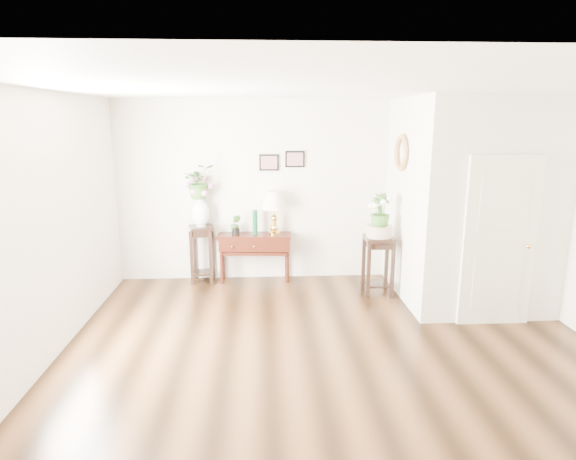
{
  "coord_description": "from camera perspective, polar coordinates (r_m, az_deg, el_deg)",
  "views": [
    {
      "loc": [
        -0.77,
        -4.71,
        2.51
      ],
      "look_at": [
        -0.44,
        1.3,
        1.11
      ],
      "focal_mm": 30.0,
      "sensor_mm": 36.0,
      "label": 1
    }
  ],
  "objects": [
    {
      "name": "floor",
      "position": [
        5.39,
        5.6,
        -14.74
      ],
      "size": [
        6.0,
        5.5,
        0.02
      ],
      "primitive_type": "cube",
      "color": "#513118",
      "rests_on": "ground"
    },
    {
      "name": "ceiling",
      "position": [
        4.78,
        6.37,
        16.49
      ],
      "size": [
        6.0,
        5.5,
        0.02
      ],
      "primitive_type": "cube",
      "color": "white",
      "rests_on": "ground"
    },
    {
      "name": "wall_back",
      "position": [
        7.58,
        2.7,
        4.64
      ],
      "size": [
        6.0,
        0.02,
        2.8
      ],
      "primitive_type": "cube",
      "color": "silver",
      "rests_on": "ground"
    },
    {
      "name": "wall_front",
      "position": [
        2.38,
        16.76,
        -15.32
      ],
      "size": [
        6.0,
        0.02,
        2.8
      ],
      "primitive_type": "cube",
      "color": "silver",
      "rests_on": "ground"
    },
    {
      "name": "wall_left",
      "position": [
        5.32,
        -27.85,
        -0.49
      ],
      "size": [
        0.02,
        5.5,
        2.8
      ],
      "primitive_type": "cube",
      "color": "silver",
      "rests_on": "ground"
    },
    {
      "name": "partition",
      "position": [
        7.17,
        20.48,
        3.35
      ],
      "size": [
        1.8,
        1.95,
        2.8
      ],
      "primitive_type": "cube",
      "color": "silver",
      "rests_on": "floor"
    },
    {
      "name": "door",
      "position": [
        6.36,
        23.77,
        -1.33
      ],
      "size": [
        0.9,
        0.05,
        2.1
      ],
      "primitive_type": "cube",
      "color": "beige",
      "rests_on": "floor"
    },
    {
      "name": "art_print_left",
      "position": [
        7.47,
        -2.27,
        8.0
      ],
      "size": [
        0.3,
        0.02,
        0.25
      ],
      "primitive_type": "cube",
      "color": "black",
      "rests_on": "wall_back"
    },
    {
      "name": "art_print_right",
      "position": [
        7.48,
        0.83,
        8.4
      ],
      "size": [
        0.3,
        0.02,
        0.25
      ],
      "primitive_type": "cube",
      "color": "black",
      "rests_on": "wall_back"
    },
    {
      "name": "wall_ornament",
      "position": [
        6.9,
        13.24,
        8.92
      ],
      "size": [
        0.07,
        0.51,
        0.51
      ],
      "primitive_type": "torus",
      "rotation": [
        0.0,
        1.57,
        0.0
      ],
      "color": "#A7803F",
      "rests_on": "partition"
    },
    {
      "name": "console_table",
      "position": [
        7.58,
        -3.97,
        -3.28
      ],
      "size": [
        1.16,
        0.46,
        0.76
      ],
      "primitive_type": "cube",
      "rotation": [
        0.0,
        0.0,
        -0.07
      ],
      "color": "black",
      "rests_on": "floor"
    },
    {
      "name": "table_lamp",
      "position": [
        7.41,
        -1.66,
        2.17
      ],
      "size": [
        0.44,
        0.44,
        0.68
      ],
      "primitive_type": "cube",
      "rotation": [
        0.0,
        0.0,
        -0.14
      ],
      "color": "gold",
      "rests_on": "console_table"
    },
    {
      "name": "green_vase",
      "position": [
        7.45,
        -3.93,
        0.78
      ],
      "size": [
        0.1,
        0.1,
        0.38
      ],
      "primitive_type": "cylinder",
      "rotation": [
        0.0,
        0.0,
        -0.35
      ],
      "color": "#0D4724",
      "rests_on": "console_table"
    },
    {
      "name": "potted_plant",
      "position": [
        7.46,
        -6.23,
        0.58
      ],
      "size": [
        0.17,
        0.14,
        0.29
      ],
      "primitive_type": "imported",
      "rotation": [
        0.0,
        0.0,
        -0.09
      ],
      "color": "#356A25",
      "rests_on": "console_table"
    },
    {
      "name": "plant_stand_a",
      "position": [
        7.62,
        -10.12,
        -2.82
      ],
      "size": [
        0.43,
        0.43,
        0.9
      ],
      "primitive_type": "cube",
      "rotation": [
        0.0,
        0.0,
        0.26
      ],
      "color": "black",
      "rests_on": "floor"
    },
    {
      "name": "porcelain_vase",
      "position": [
        7.47,
        -10.32,
        2.16
      ],
      "size": [
        0.34,
        0.34,
        0.48
      ],
      "primitive_type": null,
      "rotation": [
        0.0,
        0.0,
        0.28
      ],
      "color": "silver",
      "rests_on": "plant_stand_a"
    },
    {
      "name": "lily_arrangement",
      "position": [
        7.4,
        -10.46,
        5.48
      ],
      "size": [
        0.58,
        0.54,
        0.52
      ],
      "primitive_type": "imported",
      "rotation": [
        0.0,
        0.0,
        0.33
      ],
      "color": "#356A25",
      "rests_on": "porcelain_vase"
    },
    {
      "name": "plant_stand_b",
      "position": [
        7.11,
        10.59,
        -4.16
      ],
      "size": [
        0.42,
        0.42,
        0.86
      ],
      "primitive_type": "cube",
      "rotation": [
        0.0,
        0.0,
        -0.03
      ],
      "color": "black",
      "rests_on": "floor"
    },
    {
      "name": "ceramic_bowl",
      "position": [
        6.97,
        10.76,
        -0.15
      ],
      "size": [
        0.46,
        0.46,
        0.16
      ],
      "primitive_type": "cylinder",
      "rotation": [
        0.0,
        0.0,
        -0.3
      ],
      "color": "#C0B99B",
      "rests_on": "plant_stand_b"
    },
    {
      "name": "narcissus",
      "position": [
        6.92,
        10.86,
        2.2
      ],
      "size": [
        0.36,
        0.36,
        0.5
      ],
      "primitive_type": "imported",
      "rotation": [
        0.0,
        0.0,
        -0.35
      ],
      "color": "#356A25",
      "rests_on": "ceramic_bowl"
    }
  ]
}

